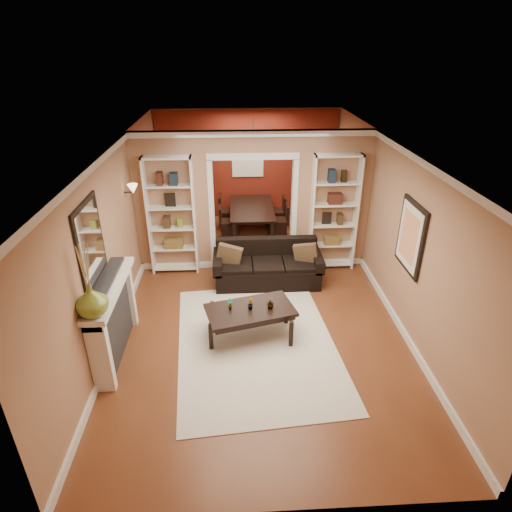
{
  "coord_description": "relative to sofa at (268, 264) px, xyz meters",
  "views": [
    {
      "loc": [
        -0.37,
        -6.6,
        4.13
      ],
      "look_at": [
        -0.05,
        -0.8,
        1.2
      ],
      "focal_mm": 30.0,
      "sensor_mm": 36.0,
      "label": 1
    }
  ],
  "objects": [
    {
      "name": "floor",
      "position": [
        -0.23,
        -0.45,
        -0.39
      ],
      "size": [
        8.0,
        8.0,
        0.0
      ],
      "primitive_type": "plane",
      "color": "brown",
      "rests_on": "ground"
    },
    {
      "name": "ceiling",
      "position": [
        -0.23,
        -0.45,
        2.31
      ],
      "size": [
        8.0,
        8.0,
        0.0
      ],
      "primitive_type": "plane",
      "rotation": [
        3.14,
        0.0,
        0.0
      ],
      "color": "white",
      "rests_on": "ground"
    },
    {
      "name": "wall_back",
      "position": [
        -0.23,
        3.55,
        0.96
      ],
      "size": [
        8.0,
        0.0,
        8.0
      ],
      "primitive_type": "plane",
      "rotation": [
        1.57,
        0.0,
        0.0
      ],
      "color": "#A97959",
      "rests_on": "ground"
    },
    {
      "name": "wall_front",
      "position": [
        -0.23,
        -4.45,
        0.96
      ],
      "size": [
        8.0,
        0.0,
        8.0
      ],
      "primitive_type": "plane",
      "rotation": [
        -1.57,
        0.0,
        0.0
      ],
      "color": "#A97959",
      "rests_on": "ground"
    },
    {
      "name": "wall_left",
      "position": [
        -2.48,
        -0.45,
        0.96
      ],
      "size": [
        0.0,
        8.0,
        8.0
      ],
      "primitive_type": "plane",
      "rotation": [
        1.57,
        0.0,
        1.57
      ],
      "color": "#A97959",
      "rests_on": "ground"
    },
    {
      "name": "wall_right",
      "position": [
        2.02,
        -0.45,
        0.96
      ],
      "size": [
        0.0,
        8.0,
        8.0
      ],
      "primitive_type": "plane",
      "rotation": [
        1.57,
        0.0,
        -1.57
      ],
      "color": "#A97959",
      "rests_on": "ground"
    },
    {
      "name": "partition_wall",
      "position": [
        -0.23,
        0.75,
        0.96
      ],
      "size": [
        4.5,
        0.15,
        2.7
      ],
      "primitive_type": "cube",
      "color": "#A97959",
      "rests_on": "floor"
    },
    {
      "name": "red_back_panel",
      "position": [
        -0.23,
        3.52,
        0.93
      ],
      "size": [
        4.44,
        0.04,
        2.64
      ],
      "primitive_type": "cube",
      "color": "maroon",
      "rests_on": "floor"
    },
    {
      "name": "dining_window",
      "position": [
        -0.23,
        3.48,
        1.16
      ],
      "size": [
        0.78,
        0.03,
        0.98
      ],
      "primitive_type": "cube",
      "color": "#8CA5CC",
      "rests_on": "wall_back"
    },
    {
      "name": "area_rug",
      "position": [
        -0.31,
        -1.83,
        -0.39
      ],
      "size": [
        2.61,
        3.46,
        0.01
      ],
      "primitive_type": "cube",
      "rotation": [
        0.0,
        0.0,
        0.09
      ],
      "color": "silver",
      "rests_on": "floor"
    },
    {
      "name": "sofa",
      "position": [
        0.0,
        0.0,
        0.0
      ],
      "size": [
        2.02,
        0.87,
        0.79
      ],
      "primitive_type": "cube",
      "color": "black",
      "rests_on": "floor"
    },
    {
      "name": "pillow_left",
      "position": [
        -0.72,
        -0.02,
        0.21
      ],
      "size": [
        0.46,
        0.21,
        0.45
      ],
      "primitive_type": "cube",
      "rotation": [
        0.0,
        0.0,
        -0.2
      ],
      "color": "brown",
      "rests_on": "sofa"
    },
    {
      "name": "pillow_right",
      "position": [
        0.72,
        -0.02,
        0.21
      ],
      "size": [
        0.45,
        0.25,
        0.43
      ],
      "primitive_type": "cube",
      "rotation": [
        0.0,
        0.0,
        -0.32
      ],
      "color": "brown",
      "rests_on": "sofa"
    },
    {
      "name": "coffee_table",
      "position": [
        -0.39,
        -1.63,
        -0.15
      ],
      "size": [
        1.45,
        1.02,
        0.5
      ],
      "primitive_type": "cube",
      "rotation": [
        0.0,
        0.0,
        0.26
      ],
      "color": "black",
      "rests_on": "floor"
    },
    {
      "name": "plant_left",
      "position": [
        -0.7,
        -1.63,
        0.19
      ],
      "size": [
        0.11,
        0.1,
        0.18
      ],
      "primitive_type": "imported",
      "rotation": [
        0.0,
        0.0,
        0.37
      ],
      "color": "#336626",
      "rests_on": "coffee_table"
    },
    {
      "name": "plant_center",
      "position": [
        -0.39,
        -1.63,
        0.19
      ],
      "size": [
        0.1,
        0.11,
        0.18
      ],
      "primitive_type": "imported",
      "rotation": [
        0.0,
        0.0,
        1.72
      ],
      "color": "#336626",
      "rests_on": "coffee_table"
    },
    {
      "name": "plant_right",
      "position": [
        -0.09,
        -1.63,
        0.2
      ],
      "size": [
        0.14,
        0.14,
        0.19
      ],
      "primitive_type": "imported",
      "rotation": [
        0.0,
        0.0,
        4.34
      ],
      "color": "#336626",
      "rests_on": "coffee_table"
    },
    {
      "name": "bookshelf_left",
      "position": [
        -1.78,
        0.58,
        0.76
      ],
      "size": [
        0.9,
        0.3,
        2.3
      ],
      "primitive_type": "cube",
      "color": "white",
      "rests_on": "floor"
    },
    {
      "name": "bookshelf_right",
      "position": [
        1.32,
        0.58,
        0.76
      ],
      "size": [
        0.9,
        0.3,
        2.3
      ],
      "primitive_type": "cube",
      "color": "white",
      "rests_on": "floor"
    },
    {
      "name": "fireplace",
      "position": [
        -2.32,
        -1.95,
        0.19
      ],
      "size": [
        0.32,
        1.7,
        1.16
      ],
      "primitive_type": "cube",
      "color": "white",
      "rests_on": "floor"
    },
    {
      "name": "vase",
      "position": [
        -2.32,
        -2.65,
        0.97
      ],
      "size": [
        0.45,
        0.45,
        0.4
      ],
      "primitive_type": "imported",
      "rotation": [
        0.0,
        0.0,
        0.17
      ],
      "color": "olive",
      "rests_on": "fireplace"
    },
    {
      "name": "mirror",
      "position": [
        -2.46,
        -1.95,
        1.41
      ],
      "size": [
        0.03,
        0.95,
        1.1
      ],
      "primitive_type": "cube",
      "color": "silver",
      "rests_on": "wall_left"
    },
    {
      "name": "wall_sconce",
      "position": [
        -2.38,
        0.1,
        1.44
      ],
      "size": [
        0.18,
        0.18,
        0.22
      ],
      "primitive_type": "cube",
      "color": "#FFE0A5",
      "rests_on": "wall_left"
    },
    {
      "name": "framed_art",
      "position": [
        1.98,
        -1.45,
        1.16
      ],
      "size": [
        0.04,
        0.85,
        1.05
      ],
      "primitive_type": "cube",
      "color": "black",
      "rests_on": "wall_right"
    },
    {
      "name": "dining_table",
      "position": [
        -0.15,
        2.39,
        -0.07
      ],
      "size": [
        1.82,
        1.01,
        0.64
      ],
      "primitive_type": "imported",
      "rotation": [
        0.0,
        0.0,
        1.57
      ],
      "color": "black",
      "rests_on": "floor"
    },
    {
      "name": "dining_chair_nw",
      "position": [
        -0.7,
        2.09,
        0.0
      ],
      "size": [
        0.52,
        0.52,
        0.79
      ],
      "primitive_type": "cube",
      "rotation": [
        0.0,
        0.0,
        1.98
      ],
      "color": "black",
      "rests_on": "floor"
    },
    {
      "name": "dining_chair_ne",
      "position": [
        0.4,
        2.09,
        0.01
      ],
      "size": [
        0.49,
        0.49,
        0.81
      ],
      "primitive_type": "cube",
      "rotation": [
        0.0,
        0.0,
        -1.29
      ],
      "color": "black",
      "rests_on": "floor"
    },
    {
      "name": "dining_chair_sw",
      "position": [
        -0.7,
        2.69,
        0.04
      ],
      "size": [
        0.56,
        0.56,
        0.86
      ],
      "primitive_type": "cube",
      "rotation": [
        0.0,
        0.0,
        1.17
      ],
      "color": "black",
      "rests_on": "floor"
    },
    {
      "name": "dining_chair_se",
      "position": [
        0.4,
        2.69,
        0.01
      ],
      "size": [
        0.41,
        0.41,
        0.81
      ],
      "primitive_type": "cube",
      "rotation": [
        0.0,
        0.0,
        -1.61
      ],
      "color": "black",
      "rests_on": "floor"
    },
    {
      "name": "chandelier",
      "position": [
        -0.23,
        2.25,
        1.63
      ],
      "size": [
        0.5,
        0.5,
        0.3
      ],
      "primitive_type": "cube",
      "color": "#302516",
      "rests_on": "ceiling"
    }
  ]
}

